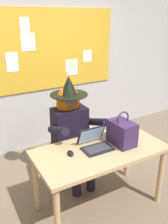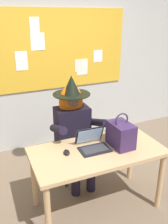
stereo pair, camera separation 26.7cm
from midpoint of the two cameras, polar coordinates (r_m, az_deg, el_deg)
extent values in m
plane|color=#75604C|center=(3.05, 3.13, -20.12)|extent=(24.00, 24.00, 0.00)
cube|color=#B2B2AD|center=(3.89, -11.46, 12.59)|extent=(6.48, 0.10, 2.89)
cube|color=gold|center=(3.82, -11.24, 14.02)|extent=(2.40, 0.02, 1.20)
cube|color=white|center=(4.04, -4.66, 10.21)|extent=(0.18, 0.01, 0.22)
cube|color=white|center=(3.68, -18.62, 11.04)|extent=(0.18, 0.01, 0.28)
cube|color=white|center=(3.71, -15.25, 15.57)|extent=(0.22, 0.01, 0.25)
cube|color=#F4E0C6|center=(4.02, -4.86, 10.84)|extent=(0.22, 0.00, 0.20)
cube|color=white|center=(4.15, -1.06, 13.03)|extent=(0.16, 0.01, 0.20)
cube|color=white|center=(3.69, -15.93, 18.78)|extent=(0.14, 0.01, 0.25)
cube|color=tan|center=(2.57, 0.83, -9.15)|extent=(1.41, 0.74, 0.04)
cylinder|color=tan|center=(2.38, -9.79, -23.68)|extent=(0.06, 0.06, 0.69)
cylinder|color=tan|center=(2.92, 14.97, -14.47)|extent=(0.06, 0.06, 0.69)
cylinder|color=tan|center=(2.81, -14.05, -15.93)|extent=(0.06, 0.06, 0.69)
cylinder|color=tan|center=(3.27, 7.92, -9.54)|extent=(0.06, 0.06, 0.69)
cube|color=#2D3347|center=(3.18, -5.53, -8.39)|extent=(0.44, 0.44, 0.04)
cube|color=#2D3347|center=(3.22, -7.06, -3.12)|extent=(0.38, 0.05, 0.45)
cylinder|color=#262628|center=(3.23, -1.30, -12.57)|extent=(0.04, 0.04, 0.42)
cylinder|color=#262628|center=(3.12, -7.00, -14.19)|extent=(0.04, 0.04, 0.42)
cylinder|color=#262628|center=(3.49, -3.96, -9.81)|extent=(0.04, 0.04, 0.42)
cylinder|color=#262628|center=(3.39, -9.26, -11.17)|extent=(0.04, 0.04, 0.42)
cylinder|color=black|center=(3.06, -0.91, -14.41)|extent=(0.11, 0.11, 0.46)
cylinder|color=black|center=(2.99, -4.45, -15.43)|extent=(0.11, 0.11, 0.46)
cylinder|color=black|center=(3.04, -2.41, -8.75)|extent=(0.17, 0.43, 0.15)
cylinder|color=black|center=(2.97, -5.93, -9.63)|extent=(0.17, 0.43, 0.15)
cube|color=black|center=(3.07, -5.88, -3.70)|extent=(0.43, 0.28, 0.52)
cylinder|color=black|center=(2.93, 0.30, -2.40)|extent=(0.12, 0.47, 0.24)
cylinder|color=black|center=(2.75, -8.94, -4.38)|extent=(0.12, 0.47, 0.24)
sphere|color=brown|center=(2.93, -6.15, 2.68)|extent=(0.20, 0.20, 0.20)
ellipsoid|color=orange|center=(2.97, -6.34, 2.11)|extent=(0.31, 0.24, 0.44)
cylinder|color=black|center=(2.91, -6.20, 4.08)|extent=(0.45, 0.45, 0.01)
cone|color=black|center=(2.88, -6.29, 6.22)|extent=(0.21, 0.21, 0.23)
cube|color=black|center=(2.55, 0.19, -8.75)|extent=(0.32, 0.22, 0.01)
cube|color=#333338|center=(2.55, 0.19, -8.59)|extent=(0.27, 0.16, 0.00)
cube|color=black|center=(2.61, -1.30, -5.42)|extent=(0.32, 0.10, 0.20)
cube|color=#99B7E0|center=(2.60, -1.21, -5.57)|extent=(0.28, 0.08, 0.17)
ellipsoid|color=black|center=(2.47, -6.33, -9.69)|extent=(0.08, 0.11, 0.03)
cube|color=#38234C|center=(2.61, 6.04, -5.00)|extent=(0.20, 0.30, 0.26)
torus|color=#38234C|center=(2.54, 6.19, -1.57)|extent=(0.16, 0.02, 0.16)
camera|label=1|loc=(0.13, -92.86, -1.13)|focal=38.86mm
camera|label=2|loc=(0.13, 87.14, 1.13)|focal=38.86mm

